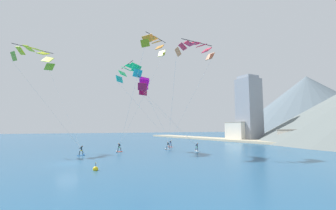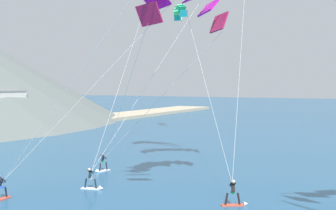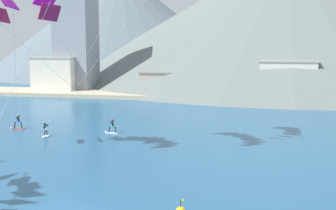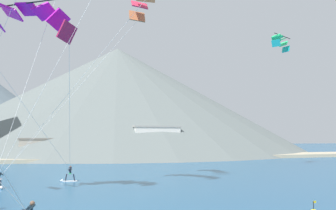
# 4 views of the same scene
# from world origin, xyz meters

# --- Properties ---
(kitesurfer_near_lead) EXTENTS (1.78, 0.72, 1.66)m
(kitesurfer_near_lead) POSITION_xyz_m (-5.55, 24.24, 0.45)
(kitesurfer_near_lead) COLOR white
(kitesurfer_near_lead) RESTS_ON ground
(kitesurfer_near_trail) EXTENTS (1.24, 1.70, 1.80)m
(kitesurfer_near_trail) POSITION_xyz_m (-11.16, 9.81, 0.56)
(kitesurfer_near_trail) COLOR #E54C33
(kitesurfer_near_trail) RESTS_ON ground
(kitesurfer_far_right) EXTENTS (0.76, 1.79, 1.68)m
(kitesurfer_far_right) POSITION_xyz_m (-11.55, 20.72, 0.47)
(kitesurfer_far_right) COLOR white
(kitesurfer_far_right) RESTS_ON ground
(parafoil_kite_near_lead) EXTENTS (7.76, 12.20, 13.42)m
(parafoil_kite_near_lead) POSITION_xyz_m (-9.48, 14.34, 13.43)
(parafoil_kite_near_lead) COLOR #A11846
(parafoil_kite_distant_high_outer) EXTENTS (4.81, 4.00, 2.15)m
(parafoil_kite_distant_high_outer) POSITION_xyz_m (25.55, 31.50, 18.95)
(parafoil_kite_distant_high_outer) COLOR #1BABAC
(shore_building_quay_west) EXTENTS (8.44, 4.34, 4.05)m
(shore_building_quay_west) POSITION_xyz_m (32.42, 61.68, 2.04)
(shore_building_quay_west) COLOR #B7AD9E
(shore_building_quay_west) RESTS_ON ground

